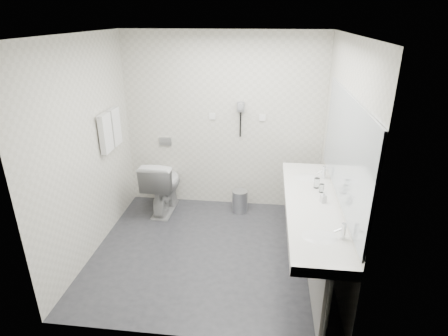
# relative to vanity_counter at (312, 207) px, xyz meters

# --- Properties ---
(floor) EXTENTS (2.80, 2.80, 0.00)m
(floor) POSITION_rel_vanity_counter_xyz_m (-1.12, 0.20, -0.80)
(floor) COLOR #28292E
(floor) RESTS_ON ground
(ceiling) EXTENTS (2.80, 2.80, 0.00)m
(ceiling) POSITION_rel_vanity_counter_xyz_m (-1.12, 0.20, 1.70)
(ceiling) COLOR silver
(ceiling) RESTS_ON wall_back
(wall_back) EXTENTS (2.80, 0.00, 2.80)m
(wall_back) POSITION_rel_vanity_counter_xyz_m (-1.12, 1.50, 0.45)
(wall_back) COLOR beige
(wall_back) RESTS_ON floor
(wall_front) EXTENTS (2.80, 0.00, 2.80)m
(wall_front) POSITION_rel_vanity_counter_xyz_m (-1.12, -1.10, 0.45)
(wall_front) COLOR beige
(wall_front) RESTS_ON floor
(wall_left) EXTENTS (0.00, 2.60, 2.60)m
(wall_left) POSITION_rel_vanity_counter_xyz_m (-2.52, 0.20, 0.45)
(wall_left) COLOR beige
(wall_left) RESTS_ON floor
(wall_right) EXTENTS (0.00, 2.60, 2.60)m
(wall_right) POSITION_rel_vanity_counter_xyz_m (0.27, 0.20, 0.45)
(wall_right) COLOR beige
(wall_right) RESTS_ON floor
(vanity_counter) EXTENTS (0.55, 2.20, 0.10)m
(vanity_counter) POSITION_rel_vanity_counter_xyz_m (0.00, 0.00, 0.00)
(vanity_counter) COLOR silver
(vanity_counter) RESTS_ON floor
(vanity_panel) EXTENTS (0.03, 2.15, 0.75)m
(vanity_panel) POSITION_rel_vanity_counter_xyz_m (0.02, 0.00, -0.42)
(vanity_panel) COLOR gray
(vanity_panel) RESTS_ON floor
(vanity_post_near) EXTENTS (0.06, 0.06, 0.75)m
(vanity_post_near) POSITION_rel_vanity_counter_xyz_m (0.05, -1.04, -0.42)
(vanity_post_near) COLOR silver
(vanity_post_near) RESTS_ON floor
(vanity_post_far) EXTENTS (0.06, 0.06, 0.75)m
(vanity_post_far) POSITION_rel_vanity_counter_xyz_m (0.05, 1.04, -0.42)
(vanity_post_far) COLOR silver
(vanity_post_far) RESTS_ON floor
(mirror) EXTENTS (0.02, 2.20, 1.05)m
(mirror) POSITION_rel_vanity_counter_xyz_m (0.26, 0.00, 0.65)
(mirror) COLOR #B2BCC6
(mirror) RESTS_ON wall_right
(basin_near) EXTENTS (0.40, 0.31, 0.05)m
(basin_near) POSITION_rel_vanity_counter_xyz_m (0.00, -0.65, 0.04)
(basin_near) COLOR silver
(basin_near) RESTS_ON vanity_counter
(basin_far) EXTENTS (0.40, 0.31, 0.05)m
(basin_far) POSITION_rel_vanity_counter_xyz_m (0.00, 0.65, 0.04)
(basin_far) COLOR silver
(basin_far) RESTS_ON vanity_counter
(faucet_near) EXTENTS (0.04, 0.04, 0.15)m
(faucet_near) POSITION_rel_vanity_counter_xyz_m (0.19, -0.65, 0.12)
(faucet_near) COLOR silver
(faucet_near) RESTS_ON vanity_counter
(faucet_far) EXTENTS (0.04, 0.04, 0.15)m
(faucet_far) POSITION_rel_vanity_counter_xyz_m (0.19, 0.65, 0.12)
(faucet_far) COLOR silver
(faucet_far) RESTS_ON vanity_counter
(soap_bottle_a) EXTENTS (0.07, 0.07, 0.12)m
(soap_bottle_a) POSITION_rel_vanity_counter_xyz_m (0.11, 0.03, 0.11)
(soap_bottle_a) COLOR silver
(soap_bottle_a) RESTS_ON vanity_counter
(glass_left) EXTENTS (0.07, 0.07, 0.10)m
(glass_left) POSITION_rel_vanity_counter_xyz_m (0.12, 0.26, 0.10)
(glass_left) COLOR silver
(glass_left) RESTS_ON vanity_counter
(glass_right) EXTENTS (0.08, 0.08, 0.12)m
(glass_right) POSITION_rel_vanity_counter_xyz_m (0.08, 0.37, 0.11)
(glass_right) COLOR silver
(glass_right) RESTS_ON vanity_counter
(toilet) EXTENTS (0.48, 0.81, 0.81)m
(toilet) POSITION_rel_vanity_counter_xyz_m (-1.96, 1.15, -0.39)
(toilet) COLOR silver
(toilet) RESTS_ON floor
(flush_plate) EXTENTS (0.18, 0.02, 0.12)m
(flush_plate) POSITION_rel_vanity_counter_xyz_m (-1.98, 1.49, 0.15)
(flush_plate) COLOR #B2B5BA
(flush_plate) RESTS_ON wall_back
(pedal_bin) EXTENTS (0.27, 0.27, 0.32)m
(pedal_bin) POSITION_rel_vanity_counter_xyz_m (-0.85, 1.23, -0.64)
(pedal_bin) COLOR #B2B5BA
(pedal_bin) RESTS_ON floor
(bin_lid) EXTENTS (0.23, 0.23, 0.02)m
(bin_lid) POSITION_rel_vanity_counter_xyz_m (-0.85, 1.23, -0.48)
(bin_lid) COLOR #B2B5BA
(bin_lid) RESTS_ON pedal_bin
(towel_rail) EXTENTS (0.02, 0.62, 0.02)m
(towel_rail) POSITION_rel_vanity_counter_xyz_m (-2.47, 0.75, 0.75)
(towel_rail) COLOR silver
(towel_rail) RESTS_ON wall_left
(towel_near) EXTENTS (0.07, 0.24, 0.48)m
(towel_near) POSITION_rel_vanity_counter_xyz_m (-2.46, 0.61, 0.53)
(towel_near) COLOR silver
(towel_near) RESTS_ON towel_rail
(towel_far) EXTENTS (0.07, 0.24, 0.48)m
(towel_far) POSITION_rel_vanity_counter_xyz_m (-2.46, 0.89, 0.53)
(towel_far) COLOR silver
(towel_far) RESTS_ON towel_rail
(dryer_cradle) EXTENTS (0.10, 0.04, 0.14)m
(dryer_cradle) POSITION_rel_vanity_counter_xyz_m (-0.88, 1.47, 0.70)
(dryer_cradle) COLOR gray
(dryer_cradle) RESTS_ON wall_back
(dryer_barrel) EXTENTS (0.08, 0.14, 0.08)m
(dryer_barrel) POSITION_rel_vanity_counter_xyz_m (-0.88, 1.40, 0.73)
(dryer_barrel) COLOR gray
(dryer_barrel) RESTS_ON dryer_cradle
(dryer_cord) EXTENTS (0.02, 0.02, 0.35)m
(dryer_cord) POSITION_rel_vanity_counter_xyz_m (-0.88, 1.46, 0.45)
(dryer_cord) COLOR black
(dryer_cord) RESTS_ON dryer_cradle
(switch_plate_a) EXTENTS (0.09, 0.02, 0.09)m
(switch_plate_a) POSITION_rel_vanity_counter_xyz_m (-1.27, 1.49, 0.55)
(switch_plate_a) COLOR silver
(switch_plate_a) RESTS_ON wall_back
(switch_plate_b) EXTENTS (0.09, 0.02, 0.09)m
(switch_plate_b) POSITION_rel_vanity_counter_xyz_m (-0.57, 1.49, 0.55)
(switch_plate_b) COLOR silver
(switch_plate_b) RESTS_ON wall_back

